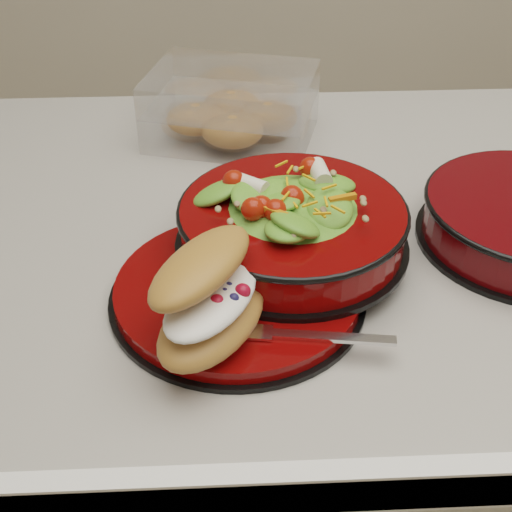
{
  "coord_description": "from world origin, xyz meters",
  "views": [
    {
      "loc": [
        -0.2,
        -0.71,
        1.37
      ],
      "look_at": [
        -0.17,
        -0.12,
        0.94
      ],
      "focal_mm": 50.0,
      "sensor_mm": 36.0,
      "label": 1
    }
  ],
  "objects_px": {
    "island_counter": "(359,454)",
    "pastry_box": "(232,109)",
    "dinner_plate": "(238,292)",
    "salad_bowl": "(292,217)",
    "croissant": "(211,298)",
    "fork": "(308,336)"
  },
  "relations": [
    {
      "from": "island_counter",
      "to": "pastry_box",
      "type": "bearing_deg",
      "value": 130.03
    },
    {
      "from": "dinner_plate",
      "to": "salad_bowl",
      "type": "height_order",
      "value": "salad_bowl"
    },
    {
      "from": "island_counter",
      "to": "salad_bowl",
      "type": "height_order",
      "value": "salad_bowl"
    },
    {
      "from": "island_counter",
      "to": "croissant",
      "type": "height_order",
      "value": "croissant"
    },
    {
      "from": "fork",
      "to": "pastry_box",
      "type": "height_order",
      "value": "pastry_box"
    },
    {
      "from": "pastry_box",
      "to": "island_counter",
      "type": "bearing_deg",
      "value": -34.43
    },
    {
      "from": "island_counter",
      "to": "dinner_plate",
      "type": "bearing_deg",
      "value": -142.59
    },
    {
      "from": "croissant",
      "to": "pastry_box",
      "type": "height_order",
      "value": "croissant"
    },
    {
      "from": "island_counter",
      "to": "dinner_plate",
      "type": "relative_size",
      "value": 4.71
    },
    {
      "from": "island_counter",
      "to": "pastry_box",
      "type": "distance_m",
      "value": 0.57
    },
    {
      "from": "island_counter",
      "to": "dinner_plate",
      "type": "xyz_separation_m",
      "value": [
        -0.19,
        -0.14,
        0.46
      ]
    },
    {
      "from": "dinner_plate",
      "to": "fork",
      "type": "bearing_deg",
      "value": -52.34
    },
    {
      "from": "dinner_plate",
      "to": "croissant",
      "type": "height_order",
      "value": "croissant"
    },
    {
      "from": "island_counter",
      "to": "croissant",
      "type": "distance_m",
      "value": 0.59
    },
    {
      "from": "salad_bowl",
      "to": "pastry_box",
      "type": "height_order",
      "value": "salad_bowl"
    },
    {
      "from": "dinner_plate",
      "to": "salad_bowl",
      "type": "distance_m",
      "value": 0.1
    },
    {
      "from": "island_counter",
      "to": "fork",
      "type": "xyz_separation_m",
      "value": [
        -0.13,
        -0.23,
        0.47
      ]
    },
    {
      "from": "island_counter",
      "to": "dinner_plate",
      "type": "height_order",
      "value": "dinner_plate"
    },
    {
      "from": "island_counter",
      "to": "pastry_box",
      "type": "height_order",
      "value": "pastry_box"
    },
    {
      "from": "fork",
      "to": "dinner_plate",
      "type": "bearing_deg",
      "value": 45.55
    },
    {
      "from": "pastry_box",
      "to": "croissant",
      "type": "bearing_deg",
      "value": -78.01
    },
    {
      "from": "fork",
      "to": "croissant",
      "type": "bearing_deg",
      "value": 90.32
    }
  ]
}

